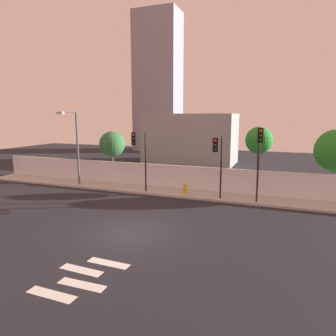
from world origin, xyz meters
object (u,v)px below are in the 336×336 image
at_px(traffic_light_left, 259,149).
at_px(roadside_tree_leftmost, 112,144).
at_px(traffic_light_center, 139,149).
at_px(fire_hydrant, 185,189).
at_px(roadside_tree_midleft, 259,141).
at_px(traffic_light_right, 218,154).
at_px(street_lamp_curbside, 75,141).

xyz_separation_m(traffic_light_left, roadside_tree_leftmost, (-12.88, 3.55, -0.41)).
distance_m(traffic_light_center, fire_hydrant, 4.39).
bearing_deg(roadside_tree_midleft, traffic_light_right, -119.98).
bearing_deg(traffic_light_right, roadside_tree_leftmost, 159.32).
xyz_separation_m(traffic_light_center, traffic_light_right, (5.73, -0.04, -0.16)).
bearing_deg(street_lamp_curbside, roadside_tree_midleft, 12.37).
bearing_deg(street_lamp_curbside, traffic_light_center, -6.94).
distance_m(roadside_tree_leftmost, roadside_tree_midleft, 12.60).
bearing_deg(roadside_tree_leftmost, fire_hydrant, -21.56).
distance_m(traffic_light_right, fire_hydrant, 3.79).
height_order(traffic_light_left, traffic_light_right, traffic_light_left).
distance_m(traffic_light_right, roadside_tree_leftmost, 11.04).
bearing_deg(fire_hydrant, traffic_light_left, -5.18).
bearing_deg(traffic_light_center, roadside_tree_leftmost, 139.95).
xyz_separation_m(traffic_light_left, roadside_tree_midleft, (-0.30, 3.55, 0.27)).
xyz_separation_m(traffic_light_left, street_lamp_curbside, (-14.48, 0.44, 0.05)).
bearing_deg(traffic_light_left, traffic_light_center, -177.83).
xyz_separation_m(street_lamp_curbside, fire_hydrant, (9.41, 0.02, -3.17)).
bearing_deg(roadside_tree_leftmost, traffic_light_center, -40.05).
relative_size(traffic_light_right, fire_hydrant, 4.98).
bearing_deg(traffic_light_center, traffic_light_left, 2.17).
height_order(traffic_light_center, roadside_tree_leftmost, traffic_light_center).
relative_size(street_lamp_curbside, roadside_tree_leftmost, 1.35).
xyz_separation_m(traffic_light_right, roadside_tree_leftmost, (-10.33, 3.90, -0.01)).
relative_size(roadside_tree_leftmost, roadside_tree_midleft, 0.89).
relative_size(traffic_light_left, roadside_tree_leftmost, 1.10).
height_order(roadside_tree_leftmost, roadside_tree_midleft, roadside_tree_midleft).
bearing_deg(traffic_light_left, fire_hydrant, 174.82).
relative_size(street_lamp_curbside, fire_hydrant, 6.97).
relative_size(traffic_light_center, roadside_tree_leftmost, 1.02).
distance_m(traffic_light_left, roadside_tree_midleft, 3.57).
xyz_separation_m(traffic_light_right, fire_hydrant, (-2.51, 0.81, -2.72)).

